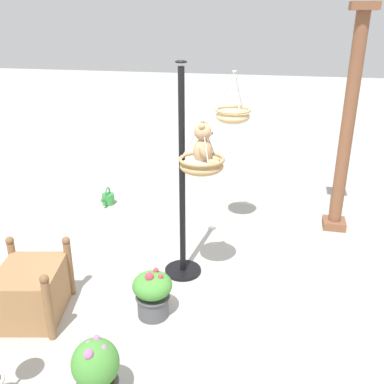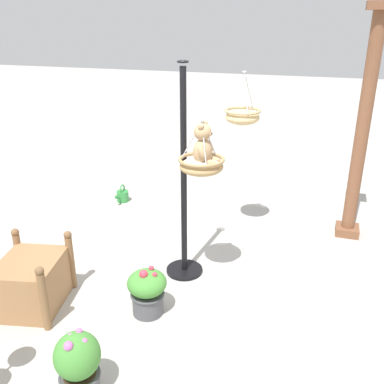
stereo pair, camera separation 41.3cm
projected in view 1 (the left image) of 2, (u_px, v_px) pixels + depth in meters
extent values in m
plane|color=#ADAAA3|center=(186.00, 280.00, 5.06)|extent=(40.00, 40.00, 0.00)
cylinder|color=black|center=(182.00, 179.00, 4.76)|extent=(0.07, 0.07, 2.44)
cylinder|color=black|center=(183.00, 270.00, 5.21)|extent=(0.44, 0.44, 0.04)
torus|color=black|center=(181.00, 62.00, 4.28)|extent=(0.12, 0.12, 0.02)
ellipsoid|color=tan|center=(202.00, 166.00, 4.49)|extent=(0.46, 0.46, 0.17)
torus|color=#97794E|center=(202.00, 159.00, 4.46)|extent=(0.49, 0.49, 0.04)
ellipsoid|color=silver|center=(202.00, 164.00, 4.48)|extent=(0.41, 0.41, 0.14)
cylinder|color=#B7B7BC|center=(205.00, 143.00, 4.29)|extent=(0.20, 0.12, 0.42)
cylinder|color=#B7B7BC|center=(209.00, 138.00, 4.46)|extent=(0.20, 0.12, 0.42)
cylinder|color=#B7B7BC|center=(192.00, 140.00, 4.40)|extent=(0.01, 0.22, 0.42)
torus|color=#B7B7BC|center=(202.00, 120.00, 4.30)|extent=(0.06, 0.06, 0.01)
ellipsoid|color=tan|center=(203.00, 152.00, 4.43)|extent=(0.23, 0.20, 0.27)
sphere|color=tan|center=(203.00, 132.00, 4.35)|extent=(0.21, 0.21, 0.18)
ellipsoid|color=tan|center=(209.00, 133.00, 4.34)|extent=(0.09, 0.08, 0.06)
sphere|color=black|center=(212.00, 133.00, 4.33)|extent=(0.02, 0.02, 0.02)
sphere|color=tan|center=(204.00, 123.00, 4.38)|extent=(0.07, 0.07, 0.07)
sphere|color=tan|center=(202.00, 126.00, 4.26)|extent=(0.07, 0.07, 0.07)
ellipsoid|color=tan|center=(208.00, 145.00, 4.52)|extent=(0.07, 0.13, 0.17)
ellipsoid|color=tan|center=(203.00, 152.00, 4.30)|extent=(0.07, 0.13, 0.17)
ellipsoid|color=tan|center=(213.00, 160.00, 4.50)|extent=(0.08, 0.16, 0.08)
ellipsoid|color=tan|center=(211.00, 163.00, 4.39)|extent=(0.08, 0.16, 0.08)
ellipsoid|color=tan|center=(233.00, 116.00, 5.58)|extent=(0.44, 0.44, 0.19)
torus|color=tan|center=(233.00, 110.00, 5.55)|extent=(0.47, 0.47, 0.04)
cylinder|color=#B7B7BC|center=(237.00, 92.00, 5.36)|extent=(0.19, 0.12, 0.50)
cylinder|color=#B7B7BC|center=(239.00, 90.00, 5.52)|extent=(0.19, 0.12, 0.50)
cylinder|color=#B7B7BC|center=(226.00, 91.00, 5.47)|extent=(0.01, 0.22, 0.50)
torus|color=#B7B7BC|center=(234.00, 71.00, 5.36)|extent=(0.06, 0.06, 0.01)
cylinder|color=brown|center=(347.00, 129.00, 5.77)|extent=(0.18, 0.18, 2.97)
cube|color=brown|center=(334.00, 223.00, 6.31)|extent=(0.32, 0.32, 0.12)
cube|color=brown|center=(365.00, 6.00, 5.19)|extent=(0.34, 0.34, 0.10)
cube|color=#9E7047|center=(31.00, 292.00, 4.38)|extent=(0.84, 0.75, 0.54)
cube|color=#382819|center=(28.00, 272.00, 4.29)|extent=(0.74, 0.66, 0.06)
cylinder|color=brown|center=(70.00, 269.00, 4.69)|extent=(0.08, 0.08, 0.64)
cylinder|color=brown|center=(49.00, 311.00, 4.02)|extent=(0.08, 0.08, 0.64)
cylinder|color=brown|center=(15.00, 269.00, 4.69)|extent=(0.08, 0.08, 0.64)
sphere|color=brown|center=(66.00, 241.00, 4.56)|extent=(0.09, 0.09, 0.09)
sphere|color=brown|center=(44.00, 279.00, 3.89)|extent=(0.09, 0.09, 0.09)
sphere|color=brown|center=(10.00, 241.00, 4.56)|extent=(0.09, 0.09, 0.09)
torus|color=#444449|center=(98.00, 383.00, 3.39)|extent=(0.34, 0.34, 0.03)
cylinder|color=#382819|center=(98.00, 384.00, 3.39)|extent=(0.27, 0.27, 0.03)
ellipsoid|color=#478E38|center=(95.00, 363.00, 3.31)|extent=(0.37, 0.37, 0.39)
sphere|color=#D166B7|center=(88.00, 354.00, 3.15)|extent=(0.07, 0.07, 0.07)
sphere|color=#D166B7|center=(104.00, 348.00, 3.23)|extent=(0.05, 0.05, 0.05)
sphere|color=#D166B7|center=(97.00, 338.00, 3.30)|extent=(0.06, 0.06, 0.06)
sphere|color=#D166B7|center=(89.00, 345.00, 3.27)|extent=(0.06, 0.06, 0.06)
cylinder|color=#4C4C51|center=(153.00, 305.00, 4.42)|extent=(0.32, 0.32, 0.24)
torus|color=#444449|center=(153.00, 297.00, 4.38)|extent=(0.36, 0.36, 0.03)
cylinder|color=#382819|center=(153.00, 297.00, 4.38)|extent=(0.28, 0.28, 0.03)
ellipsoid|color=#478E38|center=(152.00, 285.00, 4.33)|extent=(0.41, 0.41, 0.25)
sphere|color=#E0384C|center=(149.00, 277.00, 4.23)|extent=(0.09, 0.09, 0.09)
sphere|color=#E0384C|center=(161.00, 276.00, 4.26)|extent=(0.05, 0.05, 0.05)
sphere|color=#E0384C|center=(156.00, 270.00, 4.35)|extent=(0.06, 0.06, 0.06)
cylinder|color=#338C3F|center=(108.00, 199.00, 7.09)|extent=(0.20, 0.20, 0.18)
cylinder|color=#338C3F|center=(105.00, 201.00, 6.95)|extent=(0.17, 0.04, 0.14)
sphere|color=#287033|center=(103.00, 200.00, 6.86)|extent=(0.06, 0.06, 0.06)
torus|color=#338C3F|center=(108.00, 192.00, 7.04)|extent=(0.16, 0.02, 0.16)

